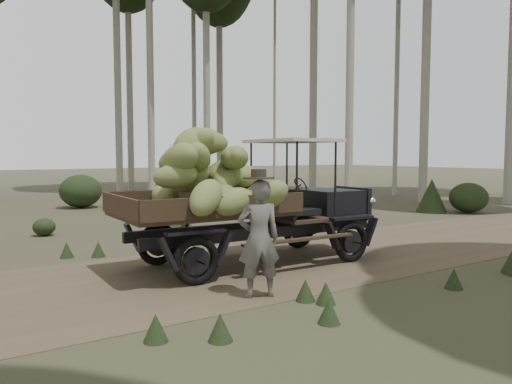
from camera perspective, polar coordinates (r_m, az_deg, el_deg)
ground at (r=7.99m, az=-11.43°, el=-9.94°), size 120.00×120.00×0.00m
dirt_track at (r=7.99m, az=-11.43°, el=-9.91°), size 70.00×4.00×0.01m
banana_truck at (r=8.54m, az=-2.58°, el=0.59°), size 4.95×2.55×2.50m
farmer at (r=6.82m, az=0.31°, el=-5.18°), size 0.69×0.56×1.76m
undergrowth at (r=9.41m, az=-18.92°, el=-4.53°), size 24.81×22.29×1.35m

